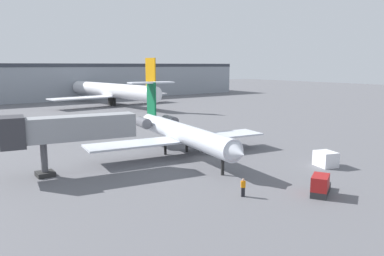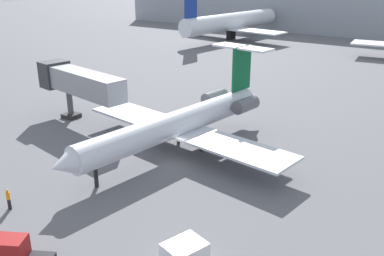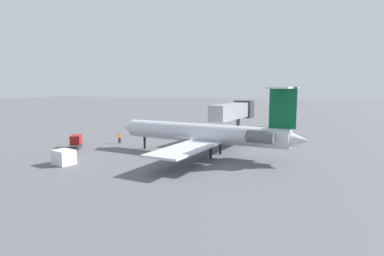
% 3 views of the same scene
% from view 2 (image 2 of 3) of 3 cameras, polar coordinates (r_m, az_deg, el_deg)
% --- Properties ---
extents(ground_plane, '(400.00, 400.00, 0.10)m').
position_cam_2_polar(ground_plane, '(40.72, -3.16, -4.64)').
color(ground_plane, '#5B5B60').
extents(regional_jet, '(24.84, 27.41, 9.24)m').
position_cam_2_polar(regional_jet, '(42.27, -1.25, 0.98)').
color(regional_jet, silver).
rests_on(regional_jet, ground_plane).
extents(jet_bridge, '(14.20, 5.03, 6.61)m').
position_cam_2_polar(jet_bridge, '(51.78, -15.24, 6.01)').
color(jet_bridge, gray).
rests_on(jet_bridge, ground_plane).
extents(ground_crew_marshaller, '(0.48, 0.44, 1.69)m').
position_cam_2_polar(ground_crew_marshaller, '(35.67, -23.32, -8.69)').
color(ground_crew_marshaller, black).
rests_on(ground_crew_marshaller, ground_plane).
extents(baggage_tug_lead, '(4.18, 3.17, 1.90)m').
position_cam_2_polar(baggage_tug_lead, '(29.50, -22.81, -15.17)').
color(baggage_tug_lead, '#262628').
rests_on(baggage_tug_lead, ground_plane).
extents(cargo_container_uld, '(2.56, 2.88, 1.76)m').
position_cam_2_polar(cargo_container_uld, '(27.07, -0.98, -16.73)').
color(cargo_container_uld, silver).
rests_on(cargo_container_uld, ground_plane).
extents(parked_airliner_west_end, '(29.94, 35.27, 13.61)m').
position_cam_2_polar(parked_airliner_west_end, '(112.36, 5.23, 13.93)').
color(parked_airliner_west_end, silver).
rests_on(parked_airliner_west_end, ground_plane).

